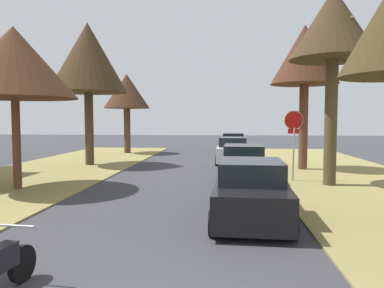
{
  "coord_description": "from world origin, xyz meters",
  "views": [
    {
      "loc": [
        1.6,
        -3.1,
        2.61
      ],
      "look_at": [
        0.5,
        9.25,
        1.8
      ],
      "focal_mm": 34.05,
      "sensor_mm": 36.0,
      "label": 1
    }
  ],
  "objects_px": {
    "street_tree_left_mid_b": "(88,59)",
    "street_tree_left_mid_a": "(14,63)",
    "parked_sedan_black": "(251,192)",
    "parked_sedan_white": "(233,151)",
    "parked_sedan_green": "(243,165)",
    "stop_sign_far": "(294,130)",
    "street_tree_right_mid_b": "(333,27)",
    "parked_sedan_navy": "(233,144)",
    "street_tree_left_far": "(127,92)",
    "street_tree_right_far": "(305,56)"
  },
  "relations": [
    {
      "from": "street_tree_left_mid_a",
      "to": "parked_sedan_navy",
      "type": "distance_m",
      "value": 18.99
    },
    {
      "from": "stop_sign_far",
      "to": "parked_sedan_black",
      "type": "distance_m",
      "value": 6.6
    },
    {
      "from": "parked_sedan_white",
      "to": "parked_sedan_navy",
      "type": "height_order",
      "value": "same"
    },
    {
      "from": "street_tree_left_mid_a",
      "to": "parked_sedan_navy",
      "type": "relative_size",
      "value": 1.34
    },
    {
      "from": "parked_sedan_black",
      "to": "parked_sedan_navy",
      "type": "bearing_deg",
      "value": 89.92
    },
    {
      "from": "parked_sedan_green",
      "to": "parked_sedan_white",
      "type": "distance_m",
      "value": 6.88
    },
    {
      "from": "street_tree_left_mid_a",
      "to": "street_tree_left_far",
      "type": "distance_m",
      "value": 15.04
    },
    {
      "from": "street_tree_right_far",
      "to": "parked_sedan_black",
      "type": "distance_m",
      "value": 11.6
    },
    {
      "from": "stop_sign_far",
      "to": "parked_sedan_black",
      "type": "xyz_separation_m",
      "value": [
        -2.21,
        -6.04,
        -1.47
      ]
    },
    {
      "from": "street_tree_right_mid_b",
      "to": "street_tree_right_far",
      "type": "relative_size",
      "value": 1.02
    },
    {
      "from": "street_tree_left_mid_a",
      "to": "street_tree_left_far",
      "type": "relative_size",
      "value": 0.98
    },
    {
      "from": "stop_sign_far",
      "to": "street_tree_right_mid_b",
      "type": "xyz_separation_m",
      "value": [
        1.26,
        -0.92,
        4.0
      ]
    },
    {
      "from": "stop_sign_far",
      "to": "parked_sedan_white",
      "type": "relative_size",
      "value": 0.67
    },
    {
      "from": "street_tree_left_far",
      "to": "parked_sedan_white",
      "type": "relative_size",
      "value": 1.37
    },
    {
      "from": "street_tree_left_mid_a",
      "to": "parked_sedan_green",
      "type": "bearing_deg",
      "value": 17.16
    },
    {
      "from": "street_tree_left_mid_b",
      "to": "parked_sedan_black",
      "type": "bearing_deg",
      "value": -51.6
    },
    {
      "from": "parked_sedan_white",
      "to": "parked_sedan_green",
      "type": "bearing_deg",
      "value": -87.55
    },
    {
      "from": "parked_sedan_navy",
      "to": "street_tree_left_far",
      "type": "bearing_deg",
      "value": -169.73
    },
    {
      "from": "parked_sedan_black",
      "to": "parked_sedan_navy",
      "type": "height_order",
      "value": "same"
    },
    {
      "from": "parked_sedan_black",
      "to": "parked_sedan_green",
      "type": "height_order",
      "value": "same"
    },
    {
      "from": "parked_sedan_black",
      "to": "street_tree_left_mid_a",
      "type": "bearing_deg",
      "value": 158.98
    },
    {
      "from": "street_tree_left_mid_a",
      "to": "street_tree_right_mid_b",
      "type": "bearing_deg",
      "value": 9.05
    },
    {
      "from": "street_tree_left_mid_b",
      "to": "stop_sign_far",
      "type": "bearing_deg",
      "value": -23.39
    },
    {
      "from": "street_tree_right_mid_b",
      "to": "parked_sedan_navy",
      "type": "height_order",
      "value": "street_tree_right_mid_b"
    },
    {
      "from": "street_tree_right_mid_b",
      "to": "street_tree_left_mid_a",
      "type": "xyz_separation_m",
      "value": [
        -11.86,
        -1.89,
        -1.48
      ]
    },
    {
      "from": "parked_sedan_black",
      "to": "street_tree_right_far",
      "type": "bearing_deg",
      "value": 70.87
    },
    {
      "from": "parked_sedan_black",
      "to": "parked_sedan_white",
      "type": "distance_m",
      "value": 12.73
    },
    {
      "from": "street_tree_left_far",
      "to": "parked_sedan_navy",
      "type": "relative_size",
      "value": 1.37
    },
    {
      "from": "street_tree_left_mid_a",
      "to": "street_tree_left_mid_b",
      "type": "height_order",
      "value": "street_tree_left_mid_b"
    },
    {
      "from": "street_tree_left_mid_b",
      "to": "street_tree_left_far",
      "type": "height_order",
      "value": "street_tree_left_mid_b"
    },
    {
      "from": "parked_sedan_black",
      "to": "parked_sedan_navy",
      "type": "distance_m",
      "value": 19.78
    },
    {
      "from": "street_tree_left_mid_a",
      "to": "street_tree_left_mid_b",
      "type": "xyz_separation_m",
      "value": [
        -0.04,
        7.42,
        1.39
      ]
    },
    {
      "from": "parked_sedan_green",
      "to": "parked_sedan_white",
      "type": "xyz_separation_m",
      "value": [
        -0.29,
        6.87,
        0.0
      ]
    },
    {
      "from": "parked_sedan_black",
      "to": "parked_sedan_white",
      "type": "relative_size",
      "value": 1.0
    },
    {
      "from": "street_tree_left_mid_b",
      "to": "parked_sedan_white",
      "type": "xyz_separation_m",
      "value": [
        8.25,
        2.08,
        -5.37
      ]
    },
    {
      "from": "street_tree_left_mid_b",
      "to": "street_tree_right_far",
      "type": "bearing_deg",
      "value": -4.04
    },
    {
      "from": "street_tree_right_far",
      "to": "street_tree_left_mid_b",
      "type": "height_order",
      "value": "street_tree_left_mid_b"
    },
    {
      "from": "street_tree_right_mid_b",
      "to": "street_tree_left_far",
      "type": "xyz_separation_m",
      "value": [
        -11.75,
        13.16,
        -1.41
      ]
    },
    {
      "from": "stop_sign_far",
      "to": "street_tree_left_mid_b",
      "type": "height_order",
      "value": "street_tree_left_mid_b"
    },
    {
      "from": "street_tree_left_mid_a",
      "to": "street_tree_left_mid_b",
      "type": "distance_m",
      "value": 7.54
    },
    {
      "from": "street_tree_right_far",
      "to": "parked_sedan_navy",
      "type": "height_order",
      "value": "street_tree_right_far"
    },
    {
      "from": "street_tree_left_mid_b",
      "to": "street_tree_left_mid_a",
      "type": "bearing_deg",
      "value": -89.69
    },
    {
      "from": "street_tree_left_far",
      "to": "parked_sedan_white",
      "type": "distance_m",
      "value": 10.63
    },
    {
      "from": "stop_sign_far",
      "to": "parked_sedan_green",
      "type": "distance_m",
      "value": 2.56
    },
    {
      "from": "parked_sedan_white",
      "to": "stop_sign_far",
      "type": "bearing_deg",
      "value": -70.36
    },
    {
      "from": "stop_sign_far",
      "to": "parked_sedan_white",
      "type": "distance_m",
      "value": 7.25
    },
    {
      "from": "street_tree_left_mid_a",
      "to": "parked_sedan_black",
      "type": "bearing_deg",
      "value": -21.02
    },
    {
      "from": "street_tree_right_mid_b",
      "to": "street_tree_left_far",
      "type": "height_order",
      "value": "street_tree_right_mid_b"
    },
    {
      "from": "parked_sedan_green",
      "to": "street_tree_left_mid_a",
      "type": "bearing_deg",
      "value": -162.84
    },
    {
      "from": "street_tree_left_mid_a",
      "to": "parked_sedan_navy",
      "type": "xyz_separation_m",
      "value": [
        8.42,
        16.55,
        -3.99
      ]
    }
  ]
}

